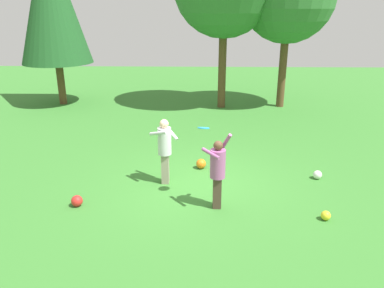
{
  "coord_description": "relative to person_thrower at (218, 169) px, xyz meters",
  "views": [
    {
      "loc": [
        0.18,
        -8.69,
        4.32
      ],
      "look_at": [
        -0.06,
        0.23,
        1.05
      ],
      "focal_mm": 35.37,
      "sensor_mm": 36.0,
      "label": 1
    }
  ],
  "objects": [
    {
      "name": "ground_plane",
      "position": [
        -0.54,
        1.07,
        -0.95
      ],
      "size": [
        40.0,
        40.0,
        0.0
      ],
      "primitive_type": "plane",
      "color": "#387A2D"
    },
    {
      "name": "person_thrower",
      "position": [
        0.0,
        0.0,
        0.0
      ],
      "size": [
        0.66,
        0.66,
        1.77
      ],
      "rotation": [
        0.0,
        0.0,
        2.23
      ],
      "color": "#4C382D",
      "rests_on": "ground_plane"
    },
    {
      "name": "person_catcher",
      "position": [
        -1.29,
        1.23,
        0.06
      ],
      "size": [
        0.74,
        0.73,
        1.71
      ],
      "rotation": [
        0.0,
        0.0,
        -0.71
      ],
      "color": "gray",
      "rests_on": "ground_plane"
    },
    {
      "name": "frisbee",
      "position": [
        -0.32,
        0.41,
        0.81
      ],
      "size": [
        0.31,
        0.31,
        0.09
      ],
      "color": "#2393D1"
    },
    {
      "name": "ball_red",
      "position": [
        -3.2,
        -0.04,
        -0.82
      ],
      "size": [
        0.26,
        0.26,
        0.26
      ],
      "primitive_type": "sphere",
      "color": "red",
      "rests_on": "ground_plane"
    },
    {
      "name": "ball_orange",
      "position": [
        -0.37,
        2.17,
        -0.81
      ],
      "size": [
        0.28,
        0.28,
        0.28
      ],
      "primitive_type": "sphere",
      "color": "orange",
      "rests_on": "ground_plane"
    },
    {
      "name": "ball_yellow",
      "position": [
        2.31,
        -0.49,
        -0.85
      ],
      "size": [
        0.21,
        0.21,
        0.21
      ],
      "primitive_type": "sphere",
      "color": "yellow",
      "rests_on": "ground_plane"
    },
    {
      "name": "ball_white",
      "position": [
        2.72,
        1.57,
        -0.84
      ],
      "size": [
        0.23,
        0.23,
        0.23
      ],
      "primitive_type": "sphere",
      "color": "white",
      "rests_on": "ground_plane"
    }
  ]
}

